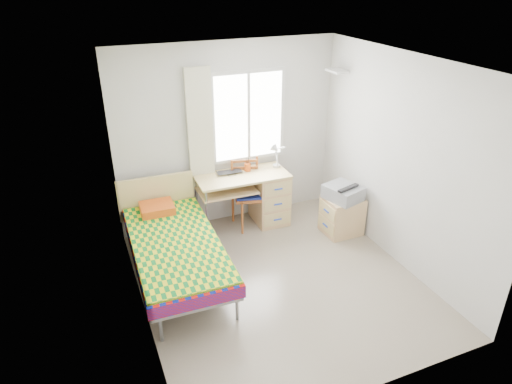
{
  "coord_description": "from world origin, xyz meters",
  "views": [
    {
      "loc": [
        -1.99,
        -4.04,
        3.44
      ],
      "look_at": [
        -0.07,
        0.55,
        0.98
      ],
      "focal_mm": 32.0,
      "sensor_mm": 36.0,
      "label": 1
    }
  ],
  "objects_px": {
    "desk": "(265,195)",
    "cabinet": "(342,215)",
    "chair": "(249,189)",
    "bed": "(174,244)",
    "printer": "(343,192)"
  },
  "relations": [
    {
      "from": "desk",
      "to": "printer",
      "type": "relative_size",
      "value": 2.32
    },
    {
      "from": "bed",
      "to": "printer",
      "type": "distance_m",
      "value": 2.41
    },
    {
      "from": "desk",
      "to": "cabinet",
      "type": "relative_size",
      "value": 2.4
    },
    {
      "from": "desk",
      "to": "chair",
      "type": "relative_size",
      "value": 1.31
    },
    {
      "from": "bed",
      "to": "cabinet",
      "type": "distance_m",
      "value": 2.43
    },
    {
      "from": "desk",
      "to": "cabinet",
      "type": "xyz_separation_m",
      "value": [
        0.88,
        -0.72,
        -0.17
      ]
    },
    {
      "from": "printer",
      "to": "chair",
      "type": "bearing_deg",
      "value": 128.8
    },
    {
      "from": "bed",
      "to": "chair",
      "type": "height_order",
      "value": "chair"
    },
    {
      "from": "chair",
      "to": "cabinet",
      "type": "relative_size",
      "value": 1.83
    },
    {
      "from": "chair",
      "to": "cabinet",
      "type": "height_order",
      "value": "chair"
    },
    {
      "from": "bed",
      "to": "chair",
      "type": "bearing_deg",
      "value": 34.4
    },
    {
      "from": "desk",
      "to": "cabinet",
      "type": "height_order",
      "value": "desk"
    },
    {
      "from": "cabinet",
      "to": "printer",
      "type": "distance_m",
      "value": 0.38
    },
    {
      "from": "printer",
      "to": "bed",
      "type": "bearing_deg",
      "value": 165.34
    },
    {
      "from": "bed",
      "to": "printer",
      "type": "bearing_deg",
      "value": 3.54
    }
  ]
}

